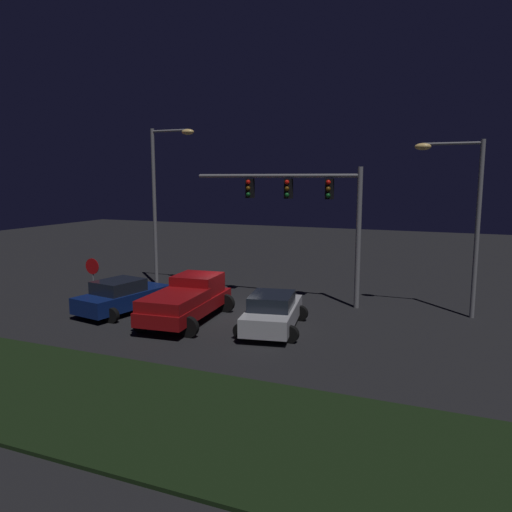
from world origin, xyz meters
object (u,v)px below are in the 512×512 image
at_px(street_lamp_left, 162,189).
at_px(pickup_truck, 188,297).
at_px(stop_sign, 93,272).
at_px(traffic_signal_gantry, 307,202).
at_px(car_sedan_far, 122,296).
at_px(car_sedan, 273,312).
at_px(street_lamp_right, 463,206).

bearing_deg(street_lamp_left, pickup_truck, -49.23).
bearing_deg(stop_sign, pickup_truck, -6.79).
height_order(pickup_truck, traffic_signal_gantry, traffic_signal_gantry).
xyz_separation_m(pickup_truck, car_sedan_far, (-3.40, 0.00, -0.26)).
bearing_deg(pickup_truck, street_lamp_left, 35.88).
height_order(pickup_truck, stop_sign, stop_sign).
relative_size(car_sedan, street_lamp_left, 0.54).
bearing_deg(street_lamp_right, traffic_signal_gantry, -177.79).
bearing_deg(street_lamp_left, traffic_signal_gantry, -4.60).
distance_m(pickup_truck, traffic_signal_gantry, 7.26).
bearing_deg(pickup_truck, traffic_signal_gantry, -42.33).
bearing_deg(stop_sign, street_lamp_right, 15.45).
relative_size(pickup_truck, car_sedan_far, 1.19).
distance_m(car_sedan, street_lamp_right, 9.35).
relative_size(car_sedan, traffic_signal_gantry, 0.56).
height_order(pickup_truck, car_sedan_far, pickup_truck).
relative_size(car_sedan_far, traffic_signal_gantry, 0.56).
height_order(pickup_truck, street_lamp_right, street_lamp_right).
distance_m(pickup_truck, street_lamp_right, 12.33).
bearing_deg(stop_sign, street_lamp_left, 80.59).
relative_size(car_sedan, stop_sign, 2.09).
xyz_separation_m(car_sedan_far, traffic_signal_gantry, (7.12, 4.86, 4.16)).
bearing_deg(car_sedan_far, stop_sign, 83.25).
relative_size(car_sedan, car_sedan_far, 1.00).
height_order(car_sedan, street_lamp_left, street_lamp_left).
xyz_separation_m(car_sedan_far, street_lamp_left, (-1.38, 5.54, 4.66)).
height_order(traffic_signal_gantry, street_lamp_right, street_lamp_right).
bearing_deg(car_sedan, street_lamp_right, -63.94).
distance_m(car_sedan, street_lamp_left, 11.18).
height_order(car_sedan_far, traffic_signal_gantry, traffic_signal_gantry).
height_order(pickup_truck, street_lamp_left, street_lamp_left).
height_order(car_sedan, car_sedan_far, same).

